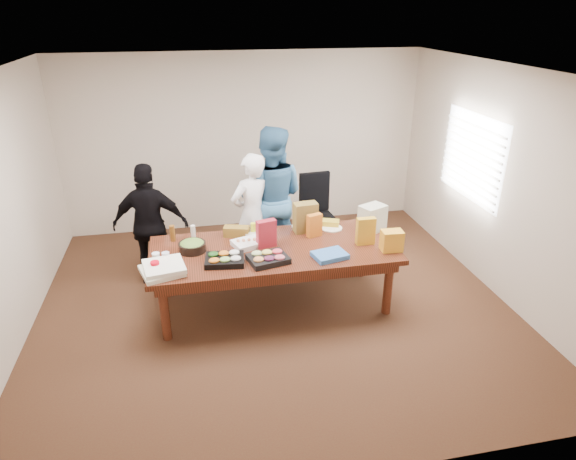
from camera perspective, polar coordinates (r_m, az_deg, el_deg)
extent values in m
cube|color=#47301E|center=(6.07, -1.60, -8.50)|extent=(5.50, 5.00, 0.02)
cube|color=white|center=(5.13, -1.97, 17.92)|extent=(5.50, 5.00, 0.02)
cube|color=beige|center=(7.82, -4.97, 9.98)|extent=(5.50, 0.04, 2.70)
cube|color=beige|center=(3.30, 5.89, -11.78)|extent=(5.50, 0.04, 2.70)
cube|color=beige|center=(5.71, -30.08, 1.14)|extent=(0.04, 5.00, 2.70)
cube|color=beige|center=(6.48, 23.04, 5.03)|extent=(0.04, 5.00, 2.70)
cube|color=white|center=(6.90, 20.36, 7.87)|extent=(0.03, 1.40, 1.10)
cube|color=beige|center=(6.88, 20.07, 7.87)|extent=(0.04, 1.36, 1.00)
cube|color=#4C1C0F|center=(5.87, -1.64, -5.34)|extent=(2.80, 1.20, 0.75)
cube|color=black|center=(7.14, 3.41, 1.66)|extent=(0.58, 0.58, 1.06)
imported|color=white|center=(6.43, -4.08, 1.76)|extent=(0.70, 0.59, 1.64)
imported|color=teal|center=(6.61, -1.95, 3.74)|extent=(1.10, 0.96, 1.91)
imported|color=black|center=(6.41, -15.49, 0.55)|extent=(0.97, 0.52, 1.58)
cube|color=black|center=(5.41, -7.29, -3.43)|extent=(0.45, 0.37, 0.06)
cube|color=black|center=(5.39, -2.29, -3.33)|extent=(0.47, 0.41, 0.06)
cube|color=white|center=(5.75, -4.49, -1.52)|extent=(0.43, 0.37, 0.06)
cylinder|color=black|center=(5.71, -10.93, -1.92)|extent=(0.31, 0.31, 0.10)
cube|color=#3773C4|center=(5.49, 4.82, -2.90)|extent=(0.41, 0.34, 0.05)
cube|color=#A92030|center=(5.66, -2.51, -0.43)|extent=(0.24, 0.14, 0.33)
cube|color=gold|center=(5.79, 8.90, -0.12)|extent=(0.22, 0.09, 0.32)
cube|color=orange|center=(5.93, 3.04, 0.54)|extent=(0.20, 0.13, 0.28)
cylinder|color=white|center=(6.04, -2.71, 0.32)|extent=(0.12, 0.12, 0.15)
cylinder|color=yellow|center=(5.97, -4.02, 0.06)|extent=(0.07, 0.07, 0.17)
cylinder|color=brown|center=(5.98, -13.12, -0.37)|extent=(0.07, 0.07, 0.19)
cylinder|color=silver|center=(5.99, -10.84, -0.24)|extent=(0.06, 0.06, 0.17)
cube|color=gold|center=(6.26, 4.81, 0.79)|extent=(0.27, 0.21, 0.08)
cube|color=olive|center=(5.99, -5.92, -0.16)|extent=(0.33, 0.21, 0.12)
cube|color=brown|center=(6.04, 2.01, 1.47)|extent=(0.29, 0.19, 0.37)
cylinder|color=red|center=(5.35, -14.99, -4.11)|extent=(0.10, 0.10, 0.12)
cylinder|color=white|center=(5.54, -14.90, -3.11)|extent=(0.09, 0.09, 0.11)
cylinder|color=silver|center=(5.53, -13.84, -3.05)|extent=(0.10, 0.10, 0.11)
cube|color=#ECEACC|center=(5.33, -14.29, -4.58)|extent=(0.50, 0.50, 0.05)
cube|color=white|center=(5.31, -14.05, -4.08)|extent=(0.47, 0.47, 0.05)
cylinder|color=white|center=(6.20, 5.01, 0.23)|extent=(0.30, 0.30, 0.02)
cylinder|color=white|center=(6.23, 1.52, 0.43)|extent=(0.29, 0.29, 0.01)
cylinder|color=#C8BA92|center=(6.14, 2.60, 0.32)|extent=(0.18, 0.18, 0.07)
cylinder|color=beige|center=(5.97, -4.39, -0.50)|extent=(0.16, 0.16, 0.06)
cube|color=beige|center=(6.16, 9.65, 1.35)|extent=(0.37, 0.33, 0.33)
cube|color=#FBAA26|center=(5.72, 11.81, -1.20)|extent=(0.25, 0.18, 0.24)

